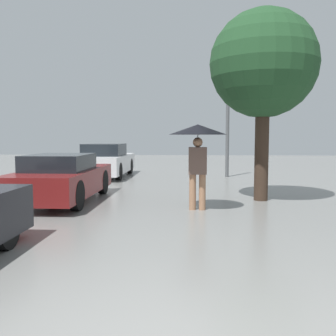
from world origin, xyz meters
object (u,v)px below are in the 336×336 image
object	(u,v)px
pedestrian	(198,138)
tree	(263,65)
parked_car_middle	(62,178)
street_lamp	(228,121)
parked_car_farthest	(106,161)

from	to	relation	value
pedestrian	tree	bearing A→B (deg)	39.28
parked_car_middle	street_lamp	world-z (taller)	street_lamp
parked_car_middle	street_lamp	size ratio (longest dim) A/B	0.99
pedestrian	street_lamp	bearing A→B (deg)	79.15
parked_car_middle	pedestrian	bearing A→B (deg)	-15.26
parked_car_middle	street_lamp	distance (m)	7.75
tree	street_lamp	distance (m)	5.66
pedestrian	tree	world-z (taller)	tree
parked_car_middle	parked_car_farthest	size ratio (longest dim) A/B	0.94
parked_car_middle	street_lamp	xyz separation A→B (m)	(4.69, 5.95, 1.65)
parked_car_farthest	street_lamp	world-z (taller)	street_lamp
pedestrian	parked_car_middle	xyz separation A→B (m)	(-3.37, 0.92, -1.01)
parked_car_farthest	parked_car_middle	bearing A→B (deg)	-87.92
pedestrian	parked_car_middle	bearing A→B (deg)	164.74
pedestrian	parked_car_farthest	bearing A→B (deg)	118.14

